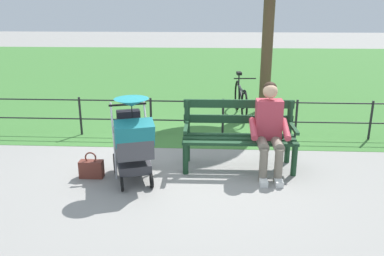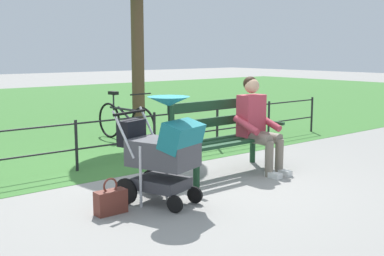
{
  "view_description": "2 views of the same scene",
  "coord_description": "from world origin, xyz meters",
  "px_view_note": "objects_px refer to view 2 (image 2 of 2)",
  "views": [
    {
      "loc": [
        -0.46,
        5.31,
        2.27
      ],
      "look_at": [
        -0.17,
        0.06,
        0.63
      ],
      "focal_mm": 36.94,
      "sensor_mm": 36.0,
      "label": 1
    },
    {
      "loc": [
        3.56,
        4.56,
        1.62
      ],
      "look_at": [
        -0.05,
        0.18,
        0.72
      ],
      "focal_mm": 45.89,
      "sensor_mm": 36.0,
      "label": 2
    }
  ],
  "objects_px": {
    "park_bench": "(224,134)",
    "bicycle": "(125,121)",
    "person_on_bench": "(257,122)",
    "stroller": "(163,149)",
    "handbag": "(111,201)"
  },
  "relations": [
    {
      "from": "person_on_bench",
      "to": "bicycle",
      "type": "relative_size",
      "value": 0.77
    },
    {
      "from": "park_bench",
      "to": "person_on_bench",
      "type": "height_order",
      "value": "person_on_bench"
    },
    {
      "from": "person_on_bench",
      "to": "bicycle",
      "type": "distance_m",
      "value": 3.05
    },
    {
      "from": "handbag",
      "to": "bicycle",
      "type": "xyz_separation_m",
      "value": [
        -2.24,
        -3.33,
        0.24
      ]
    },
    {
      "from": "bicycle",
      "to": "person_on_bench",
      "type": "bearing_deg",
      "value": 93.57
    },
    {
      "from": "park_bench",
      "to": "stroller",
      "type": "relative_size",
      "value": 1.4
    },
    {
      "from": "park_bench",
      "to": "bicycle",
      "type": "height_order",
      "value": "park_bench"
    },
    {
      "from": "stroller",
      "to": "handbag",
      "type": "xyz_separation_m",
      "value": [
        0.6,
        -0.07,
        -0.47
      ]
    },
    {
      "from": "park_bench",
      "to": "handbag",
      "type": "xyz_separation_m",
      "value": [
        2.03,
        0.52,
        -0.4
      ]
    },
    {
      "from": "person_on_bench",
      "to": "bicycle",
      "type": "bearing_deg",
      "value": -86.43
    },
    {
      "from": "handbag",
      "to": "bicycle",
      "type": "relative_size",
      "value": 0.22
    },
    {
      "from": "person_on_bench",
      "to": "stroller",
      "type": "relative_size",
      "value": 1.11
    },
    {
      "from": "person_on_bench",
      "to": "handbag",
      "type": "xyz_separation_m",
      "value": [
        2.43,
        0.3,
        -0.55
      ]
    },
    {
      "from": "handbag",
      "to": "stroller",
      "type": "bearing_deg",
      "value": 173.44
    },
    {
      "from": "park_bench",
      "to": "stroller",
      "type": "distance_m",
      "value": 1.54
    }
  ]
}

